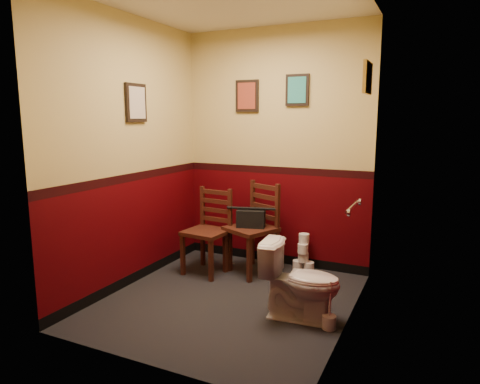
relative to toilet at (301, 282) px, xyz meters
name	(u,v)px	position (x,y,z in m)	size (l,w,h in m)	color
floor	(229,300)	(-0.72, 0.07, -0.33)	(2.20, 2.40, 0.00)	black
wall_back	(276,149)	(-0.72, 1.27, 1.02)	(2.20, 2.70, 0.00)	#3F0206
wall_front	(144,173)	(-0.72, -1.13, 1.02)	(2.20, 2.70, 0.00)	#3F0206
wall_left	(130,153)	(-1.82, 0.07, 1.02)	(2.40, 2.70, 0.00)	#3F0206
wall_right	(353,163)	(0.38, 0.07, 1.02)	(2.40, 2.70, 0.00)	#3F0206
grab_bar	(353,207)	(0.35, 0.32, 0.62)	(0.05, 0.56, 0.06)	silver
framed_print_back_a	(247,96)	(-1.07, 1.25, 1.62)	(0.28, 0.04, 0.36)	black
framed_print_back_b	(297,90)	(-0.47, 1.25, 1.67)	(0.26, 0.04, 0.34)	black
framed_print_left	(136,103)	(-1.80, 0.17, 1.52)	(0.04, 0.30, 0.38)	black
framed_print_right	(367,78)	(0.36, 0.67, 1.72)	(0.04, 0.34, 0.28)	olive
toilet	(301,282)	(0.00, 0.00, 0.00)	(0.38, 0.68, 0.66)	white
toilet_brush	(329,321)	(0.27, -0.08, -0.27)	(0.11, 0.11, 0.41)	silver
chair_left	(209,231)	(-1.27, 0.66, 0.14)	(0.48, 0.48, 0.93)	#421D14
chair_right	(254,228)	(-0.81, 0.87, 0.17)	(0.62, 0.62, 1.00)	#421D14
handbag	(251,218)	(-0.83, 0.83, 0.29)	(0.33, 0.23, 0.22)	black
tp_stack	(303,255)	(-0.32, 1.14, -0.15)	(0.25, 0.15, 0.43)	silver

